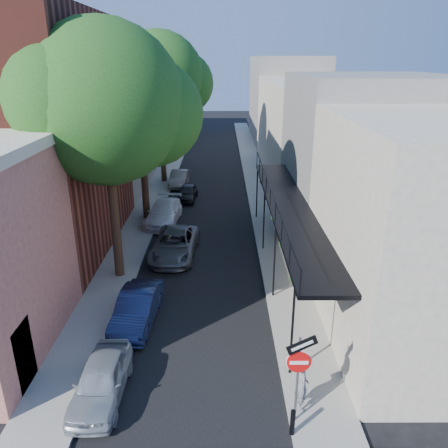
{
  "coord_description": "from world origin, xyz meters",
  "views": [
    {
      "loc": [
        1.1,
        -8.64,
        9.78
      ],
      "look_at": [
        1.17,
        9.68,
        2.8
      ],
      "focal_mm": 35.0,
      "sensor_mm": 36.0,
      "label": 1
    }
  ],
  "objects_px": {
    "parked_car_b": "(137,308)",
    "pedestrian": "(302,385)",
    "parked_car_a": "(101,380)",
    "sign_post": "(299,365)",
    "oak_near": "(116,106)",
    "parked_car_d": "(164,213)",
    "oak_mid": "(147,107)",
    "parked_car_c": "(175,244)",
    "parked_car_f": "(179,179)",
    "bollard": "(293,422)",
    "oak_far": "(165,79)",
    "parked_car_e": "(187,193)"
  },
  "relations": [
    {
      "from": "sign_post",
      "to": "parked_car_a",
      "type": "bearing_deg",
      "value": 169.13
    },
    {
      "from": "oak_near",
      "to": "parked_car_b",
      "type": "height_order",
      "value": "oak_near"
    },
    {
      "from": "bollard",
      "to": "parked_car_a",
      "type": "bearing_deg",
      "value": 164.27
    },
    {
      "from": "sign_post",
      "to": "oak_far",
      "type": "distance_m",
      "value": 27.8
    },
    {
      "from": "parked_car_b",
      "to": "pedestrian",
      "type": "bearing_deg",
      "value": -35.18
    },
    {
      "from": "oak_mid",
      "to": "parked_car_d",
      "type": "relative_size",
      "value": 2.22
    },
    {
      "from": "parked_car_a",
      "to": "sign_post",
      "type": "bearing_deg",
      "value": -10.52
    },
    {
      "from": "oak_near",
      "to": "parked_car_b",
      "type": "distance_m",
      "value": 8.42
    },
    {
      "from": "oak_near",
      "to": "parked_car_d",
      "type": "xyz_separation_m",
      "value": [
        0.77,
        7.03,
        -7.21
      ]
    },
    {
      "from": "sign_post",
      "to": "parked_car_f",
      "type": "height_order",
      "value": "sign_post"
    },
    {
      "from": "parked_car_b",
      "to": "sign_post",
      "type": "bearing_deg",
      "value": -39.47
    },
    {
      "from": "oak_far",
      "to": "parked_car_b",
      "type": "relative_size",
      "value": 3.05
    },
    {
      "from": "parked_car_a",
      "to": "pedestrian",
      "type": "height_order",
      "value": "pedestrian"
    },
    {
      "from": "oak_far",
      "to": "parked_car_e",
      "type": "distance_m",
      "value": 9.53
    },
    {
      "from": "oak_far",
      "to": "parked_car_d",
      "type": "xyz_separation_m",
      "value": [
        0.75,
        -9.98,
        -7.59
      ]
    },
    {
      "from": "bollard",
      "to": "oak_mid",
      "type": "distance_m",
      "value": 19.96
    },
    {
      "from": "parked_car_c",
      "to": "bollard",
      "type": "bearing_deg",
      "value": -65.89
    },
    {
      "from": "parked_car_b",
      "to": "pedestrian",
      "type": "height_order",
      "value": "pedestrian"
    },
    {
      "from": "parked_car_a",
      "to": "parked_car_b",
      "type": "relative_size",
      "value": 0.91
    },
    {
      "from": "oak_mid",
      "to": "parked_car_f",
      "type": "distance_m",
      "value": 9.99
    },
    {
      "from": "sign_post",
      "to": "oak_far",
      "type": "xyz_separation_m",
      "value": [
        -6.51,
        26.3,
        6.22
      ]
    },
    {
      "from": "parked_car_e",
      "to": "parked_car_f",
      "type": "distance_m",
      "value": 3.96
    },
    {
      "from": "oak_near",
      "to": "parked_car_c",
      "type": "height_order",
      "value": "oak_near"
    },
    {
      "from": "bollard",
      "to": "oak_near",
      "type": "bearing_deg",
      "value": 123.12
    },
    {
      "from": "sign_post",
      "to": "parked_car_f",
      "type": "relative_size",
      "value": 0.79
    },
    {
      "from": "bollard",
      "to": "parked_car_c",
      "type": "height_order",
      "value": "parked_car_c"
    },
    {
      "from": "bollard",
      "to": "oak_near",
      "type": "relative_size",
      "value": 0.07
    },
    {
      "from": "oak_far",
      "to": "parked_car_c",
      "type": "height_order",
      "value": "oak_far"
    },
    {
      "from": "oak_far",
      "to": "sign_post",
      "type": "bearing_deg",
      "value": -76.09
    },
    {
      "from": "oak_mid",
      "to": "parked_car_a",
      "type": "bearing_deg",
      "value": -87.1
    },
    {
      "from": "sign_post",
      "to": "oak_mid",
      "type": "distance_m",
      "value": 19.14
    },
    {
      "from": "parked_car_b",
      "to": "parked_car_d",
      "type": "distance_m",
      "value": 11.19
    },
    {
      "from": "oak_near",
      "to": "parked_car_d",
      "type": "height_order",
      "value": "oak_near"
    },
    {
      "from": "parked_car_d",
      "to": "parked_car_e",
      "type": "relative_size",
      "value": 1.38
    },
    {
      "from": "parked_car_b",
      "to": "pedestrian",
      "type": "xyz_separation_m",
      "value": [
        5.64,
        -4.62,
        0.27
      ]
    },
    {
      "from": "sign_post",
      "to": "oak_near",
      "type": "height_order",
      "value": "oak_near"
    },
    {
      "from": "sign_post",
      "to": "oak_mid",
      "type": "relative_size",
      "value": 0.29
    },
    {
      "from": "sign_post",
      "to": "oak_near",
      "type": "bearing_deg",
      "value": 125.09
    },
    {
      "from": "parked_car_a",
      "to": "parked_car_d",
      "type": "distance_m",
      "value": 15.21
    },
    {
      "from": "parked_car_d",
      "to": "sign_post",
      "type": "bearing_deg",
      "value": -66.61
    },
    {
      "from": "oak_far",
      "to": "parked_car_e",
      "type": "relative_size",
      "value": 3.58
    },
    {
      "from": "oak_mid",
      "to": "parked_car_f",
      "type": "height_order",
      "value": "oak_mid"
    },
    {
      "from": "parked_car_a",
      "to": "bollard",
      "type": "bearing_deg",
      "value": -15.38
    },
    {
      "from": "parked_car_b",
      "to": "bollard",
      "type": "bearing_deg",
      "value": -42.84
    },
    {
      "from": "parked_car_f",
      "to": "pedestrian",
      "type": "bearing_deg",
      "value": -74.59
    },
    {
      "from": "sign_post",
      "to": "pedestrian",
      "type": "bearing_deg",
      "value": 65.23
    },
    {
      "from": "bollard",
      "to": "parked_car_f",
      "type": "xyz_separation_m",
      "value": [
        -5.43,
        25.31,
        0.1
      ]
    },
    {
      "from": "oak_far",
      "to": "bollard",
      "type": "bearing_deg",
      "value": -76.65
    },
    {
      "from": "parked_car_c",
      "to": "parked_car_d",
      "type": "bearing_deg",
      "value": 107.22
    },
    {
      "from": "parked_car_d",
      "to": "pedestrian",
      "type": "relative_size",
      "value": 2.92
    }
  ]
}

